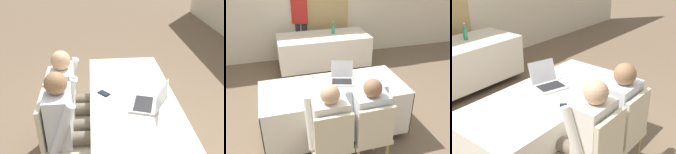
% 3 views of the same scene
% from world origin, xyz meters
% --- Properties ---
extents(ground_plane, '(24.00, 24.00, 0.00)m').
position_xyz_m(ground_plane, '(0.00, 0.00, 0.00)').
color(ground_plane, brown).
extents(conference_table_near, '(1.89, 0.86, 0.74)m').
position_xyz_m(conference_table_near, '(0.00, 0.00, 0.57)').
color(conference_table_near, white).
rests_on(conference_table_near, ground_plane).
extents(laptop, '(0.39, 0.41, 0.24)m').
position_xyz_m(laptop, '(0.15, 0.12, 0.79)').
color(laptop, '#B7B7BC').
rests_on(laptop, conference_table_near).
extents(cell_phone, '(0.14, 0.14, 0.01)m').
position_xyz_m(cell_phone, '(-0.10, -0.29, 0.75)').
color(cell_phone, black).
rests_on(cell_phone, conference_table_near).
extents(paper_beside_laptop, '(0.27, 0.33, 0.00)m').
position_xyz_m(paper_beside_laptop, '(0.63, -0.05, 0.74)').
color(paper_beside_laptop, white).
rests_on(paper_beside_laptop, conference_table_near).
extents(chair_near_left, '(0.44, 0.44, 0.92)m').
position_xyz_m(chair_near_left, '(-0.23, -0.74, 0.51)').
color(chair_near_left, tan).
rests_on(chair_near_left, ground_plane).
extents(chair_near_right, '(0.44, 0.44, 0.92)m').
position_xyz_m(chair_near_right, '(0.23, -0.74, 0.51)').
color(chair_near_right, tan).
rests_on(chair_near_right, ground_plane).
extents(person_checkered_shirt, '(0.50, 0.52, 1.18)m').
position_xyz_m(person_checkered_shirt, '(-0.23, -0.63, 0.67)').
color(person_checkered_shirt, '#665B4C').
rests_on(person_checkered_shirt, ground_plane).
extents(person_white_shirt, '(0.50, 0.52, 1.18)m').
position_xyz_m(person_white_shirt, '(0.23, -0.63, 0.67)').
color(person_white_shirt, '#665B4C').
rests_on(person_white_shirt, ground_plane).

